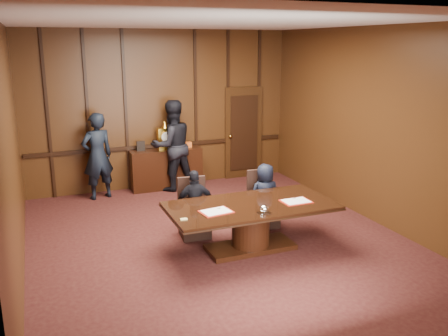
% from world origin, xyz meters
% --- Properties ---
extents(room, '(7.00, 7.04, 3.50)m').
position_xyz_m(room, '(0.07, 0.14, 1.72)').
color(room, black).
rests_on(room, ground).
extents(sideboard, '(1.60, 0.45, 1.54)m').
position_xyz_m(sideboard, '(0.00, 3.26, 0.49)').
color(sideboard, black).
rests_on(sideboard, ground).
extents(conference_table, '(2.62, 1.32, 0.76)m').
position_xyz_m(conference_table, '(0.35, -0.50, 0.51)').
color(conference_table, black).
rests_on(conference_table, ground).
extents(folder_left, '(0.50, 0.39, 0.02)m').
position_xyz_m(folder_left, '(-0.28, -0.63, 0.77)').
color(folder_left, '#AD1F10').
rests_on(folder_left, conference_table).
extents(folder_right, '(0.46, 0.33, 0.02)m').
position_xyz_m(folder_right, '(1.06, -0.66, 0.77)').
color(folder_right, '#AD1F10').
rests_on(folder_right, conference_table).
extents(inkstand, '(0.20, 0.14, 0.12)m').
position_xyz_m(inkstand, '(0.35, -0.95, 0.81)').
color(inkstand, white).
rests_on(inkstand, conference_table).
extents(notepad, '(0.11, 0.08, 0.01)m').
position_xyz_m(notepad, '(-0.82, -0.76, 0.77)').
color(notepad, tan).
rests_on(notepad, conference_table).
extents(chair_left, '(0.52, 0.52, 0.99)m').
position_xyz_m(chair_left, '(-0.30, 0.38, 0.29)').
color(chair_left, black).
rests_on(chair_left, ground).
extents(chair_right, '(0.52, 0.52, 0.99)m').
position_xyz_m(chair_right, '(1.00, 0.38, 0.29)').
color(chair_right, black).
rests_on(chair_right, ground).
extents(signatory_left, '(0.72, 0.38, 1.17)m').
position_xyz_m(signatory_left, '(-0.30, 0.30, 0.58)').
color(signatory_left, black).
rests_on(signatory_left, ground).
extents(signatory_right, '(0.59, 0.41, 1.15)m').
position_xyz_m(signatory_right, '(1.00, 0.30, 0.58)').
color(signatory_right, black).
rests_on(signatory_right, ground).
extents(witness_left, '(0.76, 0.60, 1.83)m').
position_xyz_m(witness_left, '(-1.51, 3.06, 0.91)').
color(witness_left, black).
rests_on(witness_left, ground).
extents(witness_right, '(1.09, 0.92, 2.01)m').
position_xyz_m(witness_right, '(0.11, 3.10, 1.01)').
color(witness_right, black).
rests_on(witness_right, ground).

